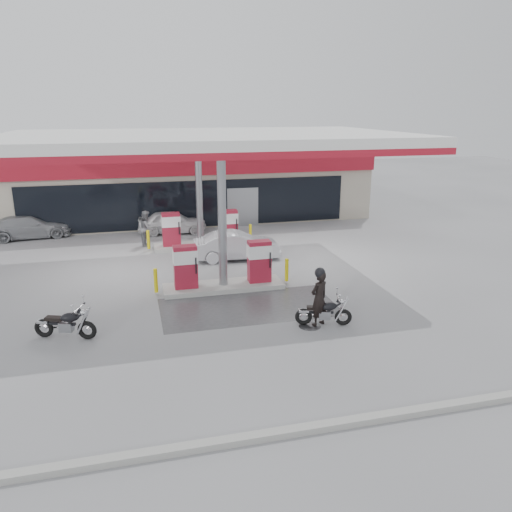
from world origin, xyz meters
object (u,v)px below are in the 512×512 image
Objects in this scene: biker_main at (319,298)px; parked_car_left at (29,227)px; pump_island_near at (223,271)px; hatchback_silver at (237,246)px; sedan_white at (172,222)px; attendant at (147,228)px; pump_island_far at (200,233)px; parked_motorcycle at (66,325)px; main_motorcycle at (325,313)px.

parked_car_left is (-10.73, 13.96, -0.28)m from biker_main.
hatchback_silver is (1.30, 3.60, -0.08)m from pump_island_near.
pump_island_near is 9.26m from sedan_white.
parked_car_left is (-7.36, 0.80, -0.01)m from sedan_white.
pump_island_near is 2.95× the size of attendant.
pump_island_far reaches higher than parked_car_left.
pump_island_near and pump_island_far have the same top height.
attendant reaches higher than parked_motorcycle.
attendant is at bearing -90.91° from biker_main.
parked_car_left is at bearing 130.16° from pump_island_near.
biker_main is 17.61m from parked_car_left.
sedan_white is 0.95× the size of hatchback_silver.
attendant is 0.42× the size of parked_car_left.
parked_car_left is (-8.44, 4.00, -0.10)m from pump_island_far.
hatchback_silver is (6.59, 6.61, 0.19)m from parked_motorcycle.
pump_island_far is 10.45m from parked_motorcycle.
pump_island_far is at bearing -101.64° from biker_main.
attendant is at bearing 158.32° from pump_island_far.
biker_main is at bearing -59.92° from pump_island_near.
pump_island_far is 10.22m from biker_main.
hatchback_silver is 11.65m from parked_car_left.
pump_island_far is 2.88× the size of biker_main.
pump_island_near is at bearing -84.52° from biker_main.
biker_main is 0.96× the size of parked_motorcycle.
pump_island_far is 1.34× the size of hatchback_silver.
parked_motorcycle is 1.06× the size of attendant.
parked_car_left is at bearing 73.57° from attendant.
pump_island_near is at bearing -168.21° from sedan_white.
parked_car_left is (-10.91, 14.01, 0.20)m from main_motorcycle.
pump_island_far is at bearing -123.58° from parked_car_left.
pump_island_near is 2.78× the size of parked_motorcycle.
hatchback_silver reaches higher than parked_car_left.
pump_island_near is 1.23× the size of parked_car_left.
biker_main is (2.29, -3.96, 0.18)m from pump_island_near.
pump_island_near is 2.93× the size of main_motorcycle.
parked_motorcycle is at bearing -31.72° from biker_main.
parked_car_left is (-9.74, 6.40, -0.02)m from hatchback_silver.
biker_main is at bearing -160.53° from sedan_white.
attendant reaches higher than sedan_white.
pump_island_near is at bearing -148.06° from parked_car_left.
sedan_white is 7.40m from parked_car_left.
parked_motorcycle is (-7.77, 1.00, 0.03)m from main_motorcycle.
parked_motorcycle is at bearing 166.06° from sedan_white.
attendant reaches higher than main_motorcycle.
biker_main is 1.03× the size of attendant.
pump_island_near reaches higher than attendant.
attendant is (-4.99, 11.01, 0.46)m from main_motorcycle.
main_motorcycle is (2.48, -10.01, -0.30)m from pump_island_far.
pump_island_near reaches higher than parked_car_left.
parked_motorcycle is at bearing -150.36° from pump_island_near.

